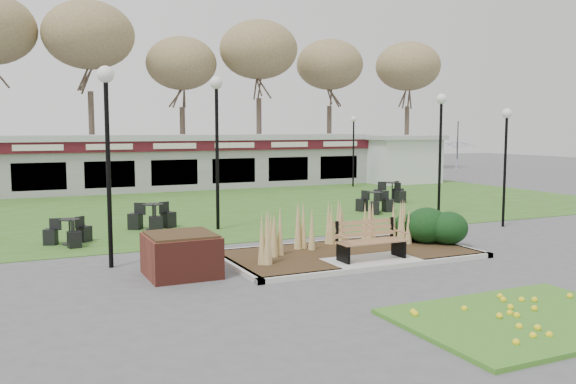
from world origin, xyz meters
name	(u,v)px	position (x,y,z in m)	size (l,w,h in m)	color
ground	(375,266)	(0.00, 0.00, 0.00)	(100.00, 100.00, 0.00)	#515154
lawn	(215,207)	(0.00, 12.00, 0.01)	(34.00, 16.00, 0.02)	#395F1E
flower_bed	(525,317)	(0.00, -4.60, 0.07)	(4.20, 3.00, 0.16)	#3A6F1F
planting_bed	(388,237)	(1.27, 1.35, 0.37)	(6.75, 3.40, 1.27)	#382516
park_bench	(369,240)	(0.00, 0.25, 0.59)	(1.70, 0.66, 0.93)	#9F6B47
brick_planter	(181,254)	(-4.40, 1.00, 0.48)	(1.50, 1.50, 0.95)	maroon
food_pavilion	(168,162)	(0.00, 19.96, 1.48)	(24.60, 3.40, 2.90)	gray
service_hut	(400,158)	(13.50, 18.00, 1.45)	(4.40, 3.40, 2.83)	silver
tree_backdrop	(134,47)	(0.00, 28.00, 8.36)	(47.24, 5.24, 10.36)	#47382B
lamp_post_near_left	(107,122)	(-5.68, 2.47, 3.39)	(0.39, 0.39, 4.65)	black
lamp_post_near_right	(506,141)	(7.03, 3.09, 2.83)	(0.32, 0.32, 3.89)	black
lamp_post_mid_left	(217,119)	(-1.71, 6.51, 3.54)	(0.40, 0.40, 4.86)	black
lamp_post_mid_right	(441,127)	(6.72, 6.01, 3.27)	(0.37, 0.37, 4.49)	black
lamp_post_far_right	(354,135)	(9.65, 17.00, 2.85)	(0.32, 0.32, 3.91)	black
bistro_set_a	(70,236)	(-6.28, 5.76, 0.26)	(1.34, 1.25, 0.72)	black
bistro_set_b	(153,221)	(-3.62, 7.25, 0.30)	(1.56, 1.42, 0.83)	black
bistro_set_c	(392,195)	(7.68, 10.40, 0.30)	(1.58, 1.38, 0.84)	black
bistro_set_d	(375,206)	(4.99, 7.66, 0.28)	(1.34, 1.49, 0.79)	black
patio_umbrella	(457,156)	(16.00, 15.91, 1.61)	(2.09, 2.12, 2.54)	black
car_black	(2,173)	(-8.00, 26.92, 0.67)	(1.42, 4.07, 1.34)	black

